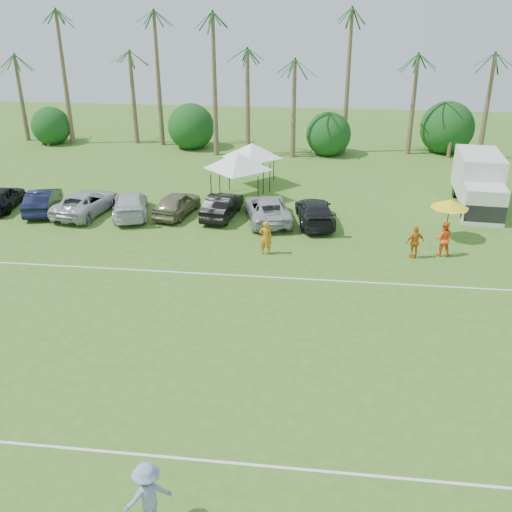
# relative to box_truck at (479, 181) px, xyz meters

# --- Properties ---
(ground) EXTENTS (120.00, 120.00, 0.00)m
(ground) POSITION_rel_box_truck_xyz_m (-15.38, -25.37, -1.77)
(ground) COLOR #3E691F
(ground) RESTS_ON ground
(field_lines) EXTENTS (80.00, 12.10, 0.01)m
(field_lines) POSITION_rel_box_truck_xyz_m (-15.38, -17.37, -1.77)
(field_lines) COLOR white
(field_lines) RESTS_ON ground
(palm_tree_0) EXTENTS (2.40, 2.40, 8.90)m
(palm_tree_0) POSITION_rel_box_truck_xyz_m (-37.38, 12.63, 5.71)
(palm_tree_0) COLOR brown
(palm_tree_0) RESTS_ON ground
(palm_tree_1) EXTENTS (2.40, 2.40, 9.90)m
(palm_tree_1) POSITION_rel_box_truck_xyz_m (-32.38, 12.63, 6.58)
(palm_tree_1) COLOR brown
(palm_tree_1) RESTS_ON ground
(palm_tree_2) EXTENTS (2.40, 2.40, 10.90)m
(palm_tree_2) POSITION_rel_box_truck_xyz_m (-27.38, 12.63, 7.44)
(palm_tree_2) COLOR brown
(palm_tree_2) RESTS_ON ground
(palm_tree_3) EXTENTS (2.40, 2.40, 11.90)m
(palm_tree_3) POSITION_rel_box_truck_xyz_m (-23.38, 12.63, 8.29)
(palm_tree_3) COLOR brown
(palm_tree_3) RESTS_ON ground
(palm_tree_4) EXTENTS (2.40, 2.40, 8.90)m
(palm_tree_4) POSITION_rel_box_truck_xyz_m (-19.38, 12.63, 5.71)
(palm_tree_4) COLOR brown
(palm_tree_4) RESTS_ON ground
(palm_tree_5) EXTENTS (2.40, 2.40, 9.90)m
(palm_tree_5) POSITION_rel_box_truck_xyz_m (-15.38, 12.63, 6.58)
(palm_tree_5) COLOR brown
(palm_tree_5) RESTS_ON ground
(palm_tree_6) EXTENTS (2.40, 2.40, 10.90)m
(palm_tree_6) POSITION_rel_box_truck_xyz_m (-11.38, 12.63, 7.44)
(palm_tree_6) COLOR brown
(palm_tree_6) RESTS_ON ground
(palm_tree_7) EXTENTS (2.40, 2.40, 11.90)m
(palm_tree_7) POSITION_rel_box_truck_xyz_m (-7.38, 12.63, 8.29)
(palm_tree_7) COLOR brown
(palm_tree_7) RESTS_ON ground
(palm_tree_8) EXTENTS (2.40, 2.40, 8.90)m
(palm_tree_8) POSITION_rel_box_truck_xyz_m (-2.38, 12.63, 5.71)
(palm_tree_8) COLOR brown
(palm_tree_8) RESTS_ON ground
(palm_tree_9) EXTENTS (2.40, 2.40, 9.90)m
(palm_tree_9) POSITION_rel_box_truck_xyz_m (2.62, 12.63, 6.58)
(palm_tree_9) COLOR brown
(palm_tree_9) RESTS_ON ground
(bush_tree_0) EXTENTS (4.00, 4.00, 4.00)m
(bush_tree_0) POSITION_rel_box_truck_xyz_m (-34.38, 13.63, 0.02)
(bush_tree_0) COLOR brown
(bush_tree_0) RESTS_ON ground
(bush_tree_1) EXTENTS (4.00, 4.00, 4.00)m
(bush_tree_1) POSITION_rel_box_truck_xyz_m (-21.38, 13.63, 0.02)
(bush_tree_1) COLOR brown
(bush_tree_1) RESTS_ON ground
(bush_tree_2) EXTENTS (4.00, 4.00, 4.00)m
(bush_tree_2) POSITION_rel_box_truck_xyz_m (-9.38, 13.63, 0.02)
(bush_tree_2) COLOR brown
(bush_tree_2) RESTS_ON ground
(bush_tree_3) EXTENTS (4.00, 4.00, 4.00)m
(bush_tree_3) POSITION_rel_box_truck_xyz_m (0.62, 13.63, 0.02)
(bush_tree_3) COLOR brown
(bush_tree_3) RESTS_ON ground
(sideline_player_a) EXTENTS (0.71, 0.52, 1.82)m
(sideline_player_a) POSITION_rel_box_truck_xyz_m (-12.45, -8.65, -0.87)
(sideline_player_a) COLOR orange
(sideline_player_a) RESTS_ON ground
(sideline_player_b) EXTENTS (0.94, 0.75, 1.87)m
(sideline_player_b) POSITION_rel_box_truck_xyz_m (-3.40, -7.74, -0.84)
(sideline_player_b) COLOR #FB5C1B
(sideline_player_b) RESTS_ON ground
(sideline_player_c) EXTENTS (1.08, 0.75, 1.71)m
(sideline_player_c) POSITION_rel_box_truck_xyz_m (-4.86, -8.21, -0.92)
(sideline_player_c) COLOR orange
(sideline_player_c) RESTS_ON ground
(box_truck) EXTENTS (2.88, 6.60, 3.32)m
(box_truck) POSITION_rel_box_truck_xyz_m (0.00, 0.00, 0.00)
(box_truck) COLOR silver
(box_truck) RESTS_ON ground
(canopy_tent_left) EXTENTS (4.58, 4.58, 3.71)m
(canopy_tent_left) POSITION_rel_box_truck_xyz_m (-15.15, -0.31, 1.40)
(canopy_tent_left) COLOR black
(canopy_tent_left) RESTS_ON ground
(canopy_tent_right) EXTENTS (4.33, 4.33, 3.50)m
(canopy_tent_right) POSITION_rel_box_truck_xyz_m (-14.66, 3.08, 1.23)
(canopy_tent_right) COLOR black
(canopy_tent_right) RESTS_ON ground
(market_umbrella) EXTENTS (2.07, 2.07, 2.30)m
(market_umbrella) POSITION_rel_box_truck_xyz_m (-2.80, -5.49, 0.29)
(market_umbrella) COLOR black
(market_umbrella) RESTS_ON ground
(frisbee_player) EXTENTS (1.42, 1.27, 1.91)m
(frisbee_player) POSITION_rel_box_truck_xyz_m (-13.59, -25.64, -0.82)
(frisbee_player) COLOR #838EBA
(frisbee_player) RESTS_ON ground
(parked_car_0) EXTENTS (2.19, 4.39, 1.44)m
(parked_car_0) POSITION_rel_box_truck_xyz_m (-29.65, -3.69, -1.06)
(parked_car_0) COLOR black
(parked_car_0) RESTS_ON ground
(parked_car_1) EXTENTS (2.44, 4.59, 1.44)m
(parked_car_1) POSITION_rel_box_truck_xyz_m (-26.85, -3.93, -1.06)
(parked_car_1) COLOR black
(parked_car_1) RESTS_ON ground
(parked_car_2) EXTENTS (3.09, 5.45, 1.44)m
(parked_car_2) POSITION_rel_box_truck_xyz_m (-24.05, -3.96, -1.06)
(parked_car_2) COLOR #B0B2B5
(parked_car_2) RESTS_ON ground
(parked_car_3) EXTENTS (3.31, 5.31, 1.44)m
(parked_car_3) POSITION_rel_box_truck_xyz_m (-21.24, -3.89, -1.06)
(parked_car_3) COLOR silver
(parked_car_3) RESTS_ON ground
(parked_car_4) EXTENTS (2.47, 4.46, 1.44)m
(parked_car_4) POSITION_rel_box_truck_xyz_m (-18.44, -3.49, -1.06)
(parked_car_4) COLOR #7A7356
(parked_car_4) RESTS_ON ground
(parked_car_5) EXTENTS (2.07, 4.52, 1.44)m
(parked_car_5) POSITION_rel_box_truck_xyz_m (-15.64, -3.49, -1.06)
(parked_car_5) COLOR black
(parked_car_5) RESTS_ON ground
(parked_car_6) EXTENTS (3.56, 5.59, 1.44)m
(parked_car_6) POSITION_rel_box_truck_xyz_m (-12.84, -3.75, -1.06)
(parked_car_6) COLOR #AFB0B1
(parked_car_6) RESTS_ON ground
(parked_car_7) EXTENTS (2.72, 5.19, 1.44)m
(parked_car_7) POSITION_rel_box_truck_xyz_m (-10.04, -3.87, -1.06)
(parked_car_7) COLOR black
(parked_car_7) RESTS_ON ground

